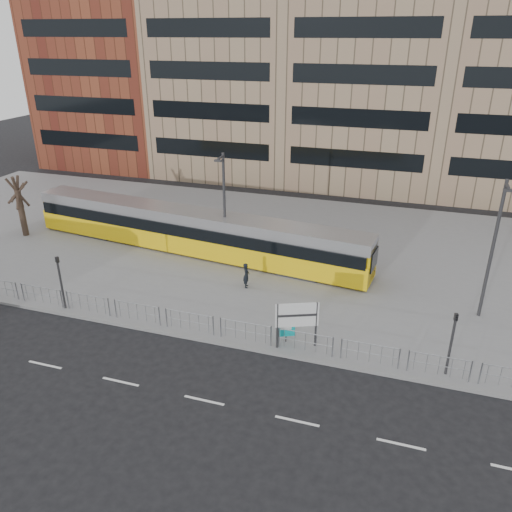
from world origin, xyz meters
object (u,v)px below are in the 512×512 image
(tram, at_px, (192,231))
(bare_tree, at_px, (14,173))
(station_sign, at_px, (297,317))
(lamp_post_east, at_px, (493,245))
(traffic_light_west, at_px, (60,276))
(ad_panel, at_px, (286,325))
(traffic_light_east, at_px, (452,336))
(lamp_post_west, at_px, (224,203))
(pedestrian, at_px, (246,275))

(tram, height_order, bare_tree, bare_tree)
(station_sign, height_order, lamp_post_east, lamp_post_east)
(traffic_light_west, height_order, bare_tree, bare_tree)
(tram, relative_size, lamp_post_east, 3.32)
(ad_panel, xyz_separation_m, traffic_light_east, (7.44, -0.26, 1.01))
(lamp_post_west, height_order, lamp_post_east, lamp_post_east)
(traffic_light_east, bearing_deg, ad_panel, 166.93)
(tram, bearing_deg, traffic_light_east, -22.24)
(ad_panel, height_order, pedestrian, ad_panel)
(ad_panel, distance_m, pedestrian, 6.13)
(pedestrian, distance_m, lamp_post_east, 13.42)
(traffic_light_west, bearing_deg, lamp_post_east, 38.53)
(station_sign, bearing_deg, pedestrian, 107.12)
(station_sign, relative_size, pedestrian, 1.54)
(ad_panel, distance_m, lamp_post_east, 11.25)
(station_sign, bearing_deg, traffic_light_east, -23.04)
(tram, height_order, station_sign, tram)
(station_sign, height_order, ad_panel, station_sign)
(ad_panel, relative_size, bare_tree, 0.25)
(station_sign, distance_m, lamp_post_west, 11.30)
(bare_tree, bearing_deg, lamp_post_east, -3.96)
(station_sign, height_order, pedestrian, station_sign)
(traffic_light_east, relative_size, lamp_post_west, 0.43)
(traffic_light_west, bearing_deg, ad_panel, 25.37)
(ad_panel, distance_m, bare_tree, 23.77)
(pedestrian, height_order, bare_tree, bare_tree)
(traffic_light_east, bearing_deg, lamp_post_east, 61.52)
(pedestrian, height_order, traffic_light_west, traffic_light_west)
(traffic_light_east, xyz_separation_m, lamp_post_west, (-13.84, 8.63, 1.95))
(tram, distance_m, traffic_light_west, 10.01)
(pedestrian, xyz_separation_m, bare_tree, (-18.46, 2.84, 3.96))
(tram, height_order, ad_panel, tram)
(traffic_light_east, distance_m, lamp_post_east, 6.45)
(pedestrian, bearing_deg, lamp_post_east, -102.90)
(lamp_post_west, bearing_deg, bare_tree, -177.62)
(lamp_post_west, relative_size, bare_tree, 1.07)
(ad_panel, bearing_deg, lamp_post_east, 6.24)
(bare_tree, bearing_deg, ad_panel, -19.18)
(traffic_light_west, relative_size, traffic_light_east, 1.00)
(tram, relative_size, ad_panel, 15.20)
(pedestrian, height_order, lamp_post_west, lamp_post_west)
(tram, height_order, traffic_light_west, traffic_light_west)
(lamp_post_east, bearing_deg, bare_tree, 176.04)
(ad_panel, height_order, traffic_light_west, traffic_light_west)
(pedestrian, distance_m, lamp_post_west, 5.42)
(station_sign, distance_m, pedestrian, 6.73)
(ad_panel, bearing_deg, bare_tree, 136.17)
(pedestrian, height_order, lamp_post_east, lamp_post_east)
(traffic_light_west, height_order, lamp_post_west, lamp_post_west)
(tram, xyz_separation_m, pedestrian, (5.29, -3.97, -0.70))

